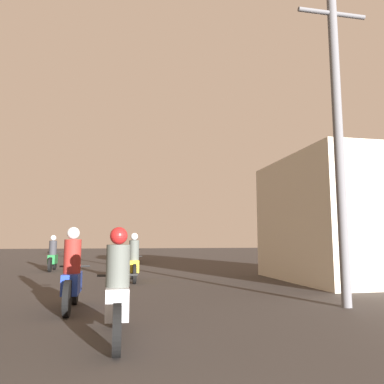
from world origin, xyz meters
name	(u,v)px	position (x,y,z in m)	size (l,w,h in m)	color
motorcycle_silver	(117,294)	(0.48, 5.24, 0.61)	(0.60, 2.08, 1.52)	black
motorcycle_blue	(72,277)	(-0.38, 7.58, 0.63)	(0.60, 1.95, 1.59)	black
motorcycle_yellow	(134,262)	(1.02, 12.42, 0.62)	(0.60, 1.98, 1.56)	black
motorcycle_green	(53,256)	(-2.26, 17.30, 0.62)	(0.60, 1.86, 1.54)	black
motorcycle_white	(135,252)	(1.53, 21.90, 0.62)	(0.60, 2.07, 1.55)	black
motorcycle_black	(133,251)	(1.50, 24.43, 0.63)	(0.60, 2.03, 1.57)	black
building_right_near	(348,219)	(8.09, 11.27, 2.03)	(4.44, 5.23, 4.06)	beige
utility_pole_near	(338,134)	(5.00, 6.85, 3.57)	(1.60, 0.20, 6.81)	slate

